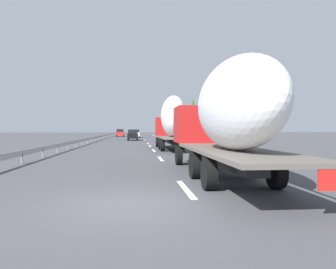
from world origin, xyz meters
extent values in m
plane|color=#424247|center=(40.00, 0.00, 0.00)|extent=(260.00, 260.00, 0.00)
cube|color=white|center=(2.00, -1.80, 0.00)|extent=(3.20, 0.20, 0.01)
cube|color=white|center=(12.62, -1.80, 0.00)|extent=(3.20, 0.20, 0.01)
cube|color=white|center=(20.72, -1.80, 0.00)|extent=(3.20, 0.20, 0.01)
cube|color=white|center=(28.21, -1.80, 0.00)|extent=(3.20, 0.20, 0.01)
cube|color=white|center=(34.52, -1.80, 0.00)|extent=(3.20, 0.20, 0.01)
cube|color=white|center=(47.18, -1.80, 0.00)|extent=(3.20, 0.20, 0.01)
cube|color=white|center=(53.97, -1.80, 0.00)|extent=(3.20, 0.20, 0.01)
cube|color=white|center=(75.75, -1.80, 0.00)|extent=(3.20, 0.20, 0.01)
cube|color=white|center=(45.00, -5.50, 0.00)|extent=(110.00, 0.20, 0.01)
cube|color=#B21919|center=(26.34, -3.60, 2.15)|extent=(2.40, 2.50, 1.90)
cube|color=black|center=(27.44, -3.60, 2.65)|extent=(0.08, 2.12, 0.80)
cube|color=#262628|center=(23.54, -3.60, 0.67)|extent=(10.28, 0.70, 0.24)
cube|color=#59544C|center=(20.75, -3.60, 1.14)|extent=(8.77, 2.50, 0.12)
ellipsoid|color=white|center=(21.08, -3.60, 3.05)|extent=(5.76, 2.20, 3.70)
cube|color=red|center=(16.40, -4.29, 0.90)|extent=(0.04, 0.56, 0.56)
cylinder|color=black|center=(26.34, -2.50, 0.52)|extent=(1.04, 0.30, 1.04)
cylinder|color=black|center=(26.34, -4.70, 0.52)|extent=(1.04, 0.30, 1.04)
cylinder|color=black|center=(21.95, -2.50, 0.52)|extent=(1.04, 0.35, 1.04)
cylinder|color=black|center=(21.95, -4.70, 0.52)|extent=(1.04, 0.35, 1.04)
cylinder|color=black|center=(19.55, -2.50, 0.52)|extent=(1.04, 0.35, 1.04)
cylinder|color=black|center=(19.55, -4.70, 0.52)|extent=(1.04, 0.35, 1.04)
cube|color=#B21919|center=(9.00, -3.60, 2.15)|extent=(2.40, 2.50, 1.90)
cube|color=black|center=(10.10, -3.60, 2.65)|extent=(0.08, 2.12, 0.80)
cube|color=#262628|center=(5.98, -3.60, 0.67)|extent=(11.10, 0.70, 0.24)
cube|color=#59544C|center=(2.96, -3.60, 1.14)|extent=(9.67, 2.50, 0.12)
ellipsoid|color=white|center=(2.59, -3.60, 2.76)|extent=(7.16, 2.20, 3.11)
cube|color=red|center=(-1.84, -4.29, 0.90)|extent=(0.04, 0.56, 0.56)
cylinder|color=black|center=(9.00, -2.50, 0.52)|extent=(1.04, 0.30, 1.04)
cylinder|color=black|center=(9.00, -4.70, 0.52)|extent=(1.04, 0.30, 1.04)
cylinder|color=black|center=(4.16, -2.50, 0.52)|extent=(1.04, 0.35, 1.04)
cylinder|color=black|center=(4.16, -4.70, 0.52)|extent=(1.04, 0.35, 1.04)
cylinder|color=black|center=(1.76, -2.50, 0.52)|extent=(1.04, 0.35, 1.04)
cylinder|color=black|center=(1.76, -4.70, 0.52)|extent=(1.04, 0.35, 1.04)
cube|color=red|center=(73.05, 3.58, 0.74)|extent=(4.57, 1.85, 0.84)
cube|color=black|center=(72.71, 3.58, 1.50)|extent=(2.51, 1.63, 0.69)
cylinder|color=black|center=(74.47, 4.40, 0.32)|extent=(0.64, 0.22, 0.64)
cylinder|color=black|center=(74.47, 2.76, 0.32)|extent=(0.64, 0.22, 0.64)
cylinder|color=black|center=(71.63, 4.40, 0.32)|extent=(0.64, 0.22, 0.64)
cylinder|color=black|center=(71.63, 2.76, 0.32)|extent=(0.64, 0.22, 0.64)
cube|color=black|center=(46.75, 0.27, 0.74)|extent=(4.40, 1.71, 0.84)
cube|color=black|center=(46.42, 0.27, 1.48)|extent=(2.42, 1.51, 0.64)
cylinder|color=black|center=(48.12, 1.03, 0.32)|extent=(0.64, 0.22, 0.64)
cylinder|color=black|center=(48.12, -0.48, 0.32)|extent=(0.64, 0.22, 0.64)
cylinder|color=black|center=(45.39, 1.03, 0.32)|extent=(0.64, 0.22, 0.64)
cylinder|color=black|center=(45.39, -0.48, 0.32)|extent=(0.64, 0.22, 0.64)
cube|color=#ADB2B7|center=(62.84, -0.20, 0.74)|extent=(4.75, 1.76, 0.84)
cube|color=black|center=(62.49, -0.20, 1.47)|extent=(2.61, 1.55, 0.62)
cylinder|color=black|center=(64.32, 0.59, 0.32)|extent=(0.64, 0.22, 0.64)
cylinder|color=black|center=(64.32, -0.98, 0.32)|extent=(0.64, 0.22, 0.64)
cylinder|color=black|center=(61.37, 0.59, 0.32)|extent=(0.64, 0.22, 0.64)
cylinder|color=black|center=(61.37, -0.98, 0.32)|extent=(0.64, 0.22, 0.64)
cylinder|color=gray|center=(38.80, -6.70, 1.37)|extent=(0.10, 0.10, 2.74)
cube|color=#2D569E|center=(38.80, -6.70, 3.09)|extent=(0.06, 0.90, 0.70)
cylinder|color=#472D19|center=(74.63, -12.15, 0.96)|extent=(0.33, 0.33, 1.93)
cone|color=#194C1E|center=(74.63, -12.15, 3.84)|extent=(3.19, 3.19, 3.83)
cylinder|color=#472D19|center=(83.52, -10.78, 0.93)|extent=(0.29, 0.29, 1.86)
cone|color=#194C1E|center=(83.52, -10.78, 4.81)|extent=(2.76, 2.76, 5.88)
cylinder|color=#472D19|center=(46.31, -9.81, 0.98)|extent=(0.39, 0.39, 1.95)
cone|color=#1E5B23|center=(46.31, -9.81, 4.51)|extent=(2.66, 2.66, 5.11)
cylinder|color=#472D19|center=(75.82, -12.74, 0.83)|extent=(0.36, 0.36, 1.65)
cone|color=#1E5B23|center=(75.82, -12.74, 4.14)|extent=(2.53, 2.53, 4.97)
cube|color=#9EA0A5|center=(43.00, 6.00, 0.60)|extent=(94.00, 0.06, 0.32)
cube|color=slate|center=(10.30, 6.00, 0.30)|extent=(0.10, 0.10, 0.60)
cube|color=slate|center=(14.39, 6.00, 0.30)|extent=(0.10, 0.10, 0.60)
cube|color=slate|center=(18.48, 6.00, 0.30)|extent=(0.10, 0.10, 0.60)
cube|color=slate|center=(22.57, 6.00, 0.30)|extent=(0.10, 0.10, 0.60)
cube|color=slate|center=(26.65, 6.00, 0.30)|extent=(0.10, 0.10, 0.60)
cube|color=slate|center=(30.74, 6.00, 0.30)|extent=(0.10, 0.10, 0.60)
cube|color=slate|center=(34.83, 6.00, 0.30)|extent=(0.10, 0.10, 0.60)
cube|color=slate|center=(38.91, 6.00, 0.30)|extent=(0.10, 0.10, 0.60)
cube|color=slate|center=(43.00, 6.00, 0.30)|extent=(0.10, 0.10, 0.60)
cube|color=slate|center=(47.09, 6.00, 0.30)|extent=(0.10, 0.10, 0.60)
cube|color=slate|center=(51.17, 6.00, 0.30)|extent=(0.10, 0.10, 0.60)
cube|color=slate|center=(55.26, 6.00, 0.30)|extent=(0.10, 0.10, 0.60)
cube|color=slate|center=(59.35, 6.00, 0.30)|extent=(0.10, 0.10, 0.60)
cube|color=slate|center=(63.43, 6.00, 0.30)|extent=(0.10, 0.10, 0.60)
cube|color=slate|center=(67.52, 6.00, 0.30)|extent=(0.10, 0.10, 0.60)
cube|color=slate|center=(71.61, 6.00, 0.30)|extent=(0.10, 0.10, 0.60)
cube|color=slate|center=(75.70, 6.00, 0.30)|extent=(0.10, 0.10, 0.60)
cube|color=slate|center=(79.78, 6.00, 0.30)|extent=(0.10, 0.10, 0.60)
cube|color=slate|center=(83.87, 6.00, 0.30)|extent=(0.10, 0.10, 0.60)
cube|color=slate|center=(87.96, 6.00, 0.30)|extent=(0.10, 0.10, 0.60)
camera|label=1|loc=(-8.33, -0.21, 1.92)|focal=35.12mm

